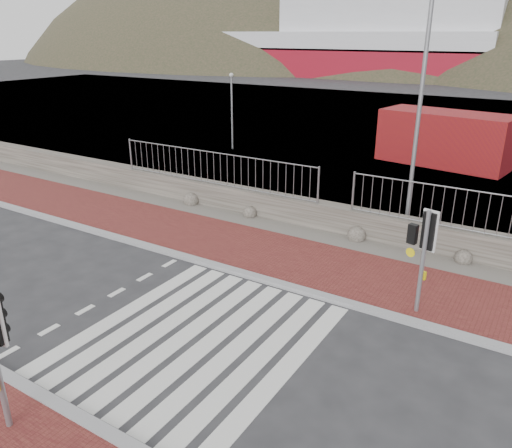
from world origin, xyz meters
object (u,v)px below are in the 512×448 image
Objects in this scene: traffic_signal_far at (424,240)px; streetlight at (424,107)px; shipping_container at (445,138)px; ferry at (347,38)px.

streetlight is (-1.45, 4.57, 2.27)m from traffic_signal_far.
shipping_container is (-2.77, 15.02, -0.57)m from traffic_signal_far.
traffic_signal_far is at bearing -66.26° from ferry.
traffic_signal_far is 5.31m from streetlight.
ferry is 70.43m from traffic_signal_far.
ferry is at bearing -51.82° from traffic_signal_far.
streetlight is 1.19× the size of shipping_container.
ferry is 8.15× the size of shipping_container.
streetlight is (26.87, -59.82, -1.24)m from ferry.
ferry is 55.74m from shipping_container.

